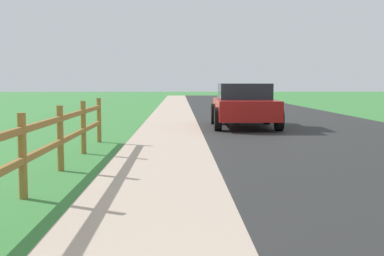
% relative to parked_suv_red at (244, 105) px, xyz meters
% --- Properties ---
extents(ground_plane, '(120.00, 120.00, 0.00)m').
position_rel_parked_suv_red_xyz_m(ground_plane, '(-1.49, 7.64, -0.75)').
color(ground_plane, '#3A7F3A').
extents(road_asphalt, '(7.00, 66.00, 0.01)m').
position_rel_parked_suv_red_xyz_m(road_asphalt, '(2.01, 9.64, -0.74)').
color(road_asphalt, '#282828').
rests_on(road_asphalt, ground).
extents(curb_concrete, '(6.00, 66.00, 0.01)m').
position_rel_parked_suv_red_xyz_m(curb_concrete, '(-4.49, 9.64, -0.74)').
color(curb_concrete, '#BCA591').
rests_on(curb_concrete, ground).
extents(grass_verge, '(5.00, 66.00, 0.00)m').
position_rel_parked_suv_red_xyz_m(grass_verge, '(-5.99, 9.64, -0.74)').
color(grass_verge, '#3A7F3A').
rests_on(grass_verge, ground).
extents(rail_fence, '(0.11, 12.68, 1.11)m').
position_rel_parked_suv_red_xyz_m(rail_fence, '(-4.17, -10.65, -0.10)').
color(rail_fence, olive).
rests_on(rail_fence, ground).
extents(parked_suv_red, '(2.19, 4.32, 1.46)m').
position_rel_parked_suv_red_xyz_m(parked_suv_red, '(0.00, 0.00, 0.00)').
color(parked_suv_red, maroon).
rests_on(parked_suv_red, ground).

